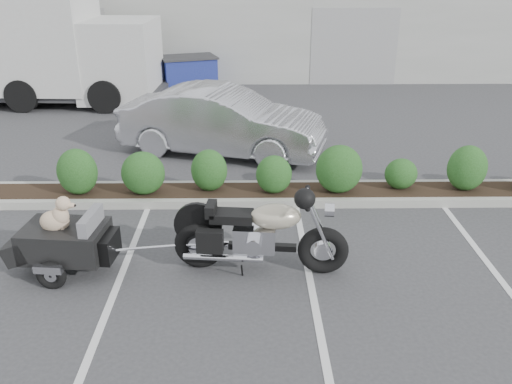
{
  "coord_description": "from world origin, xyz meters",
  "views": [
    {
      "loc": [
        0.35,
        -7.15,
        4.22
      ],
      "look_at": [
        0.45,
        0.75,
        0.75
      ],
      "focal_mm": 38.0,
      "sensor_mm": 36.0,
      "label": 1
    }
  ],
  "objects_px": {
    "motorcycle": "(260,235)",
    "delivery_truck": "(38,49)",
    "pet_trailer": "(64,240)",
    "sedan": "(222,121)",
    "dumpster": "(189,74)"
  },
  "relations": [
    {
      "from": "motorcycle",
      "to": "delivery_truck",
      "type": "distance_m",
      "value": 11.93
    },
    {
      "from": "motorcycle",
      "to": "pet_trailer",
      "type": "relative_size",
      "value": 1.25
    },
    {
      "from": "motorcycle",
      "to": "pet_trailer",
      "type": "height_order",
      "value": "motorcycle"
    },
    {
      "from": "sedan",
      "to": "delivery_truck",
      "type": "xyz_separation_m",
      "value": [
        -5.74,
        4.84,
        0.87
      ]
    },
    {
      "from": "pet_trailer",
      "to": "motorcycle",
      "type": "bearing_deg",
      "value": 5.13
    },
    {
      "from": "motorcycle",
      "to": "dumpster",
      "type": "height_order",
      "value": "motorcycle"
    },
    {
      "from": "dumpster",
      "to": "delivery_truck",
      "type": "distance_m",
      "value": 4.67
    },
    {
      "from": "pet_trailer",
      "to": "delivery_truck",
      "type": "distance_m",
      "value": 10.65
    },
    {
      "from": "motorcycle",
      "to": "sedan",
      "type": "xyz_separation_m",
      "value": [
        -0.76,
        5.11,
        0.18
      ]
    },
    {
      "from": "pet_trailer",
      "to": "delivery_truck",
      "type": "relative_size",
      "value": 0.27
    },
    {
      "from": "motorcycle",
      "to": "sedan",
      "type": "bearing_deg",
      "value": 104.17
    },
    {
      "from": "pet_trailer",
      "to": "sedan",
      "type": "distance_m",
      "value": 5.47
    },
    {
      "from": "sedan",
      "to": "delivery_truck",
      "type": "relative_size",
      "value": 0.61
    },
    {
      "from": "sedan",
      "to": "pet_trailer",
      "type": "bearing_deg",
      "value": 174.74
    },
    {
      "from": "motorcycle",
      "to": "delivery_truck",
      "type": "height_order",
      "value": "delivery_truck"
    }
  ]
}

